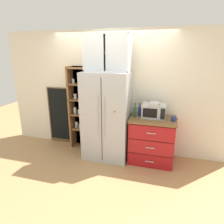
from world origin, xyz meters
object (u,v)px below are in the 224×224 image
object	(u,v)px
refrigerator	(107,116)
microwave	(154,111)
bottle_green	(135,111)
chalkboard_menu	(60,115)
mug_navy	(173,119)
coffee_maker	(154,110)
bottle_cobalt	(140,110)

from	to	relation	value
refrigerator	microwave	bearing A→B (deg)	5.31
refrigerator	bottle_green	xyz separation A→B (m)	(0.55, 0.01, 0.14)
refrigerator	chalkboard_menu	size ratio (longest dim) A/B	1.31
microwave	chalkboard_menu	bearing A→B (deg)	173.72
mug_navy	chalkboard_menu	bearing A→B (deg)	171.93
refrigerator	chalkboard_menu	world-z (taller)	refrigerator
mug_navy	bottle_green	bearing A→B (deg)	176.19
refrigerator	microwave	size ratio (longest dim) A/B	3.99
microwave	mug_navy	size ratio (longest dim) A/B	3.53
microwave	bottle_green	size ratio (longest dim) A/B	1.61
mug_navy	chalkboard_menu	distance (m)	2.58
coffee_maker	bottle_green	world-z (taller)	coffee_maker
microwave	chalkboard_menu	distance (m)	2.21
bottle_green	chalkboard_menu	size ratio (longest dim) A/B	0.20
coffee_maker	bottle_cobalt	xyz separation A→B (m)	(-0.27, 0.05, -0.04)
coffee_maker	bottle_cobalt	size ratio (longest dim) A/B	1.19
bottle_green	microwave	bearing A→B (deg)	11.70
chalkboard_menu	coffee_maker	bearing A→B (deg)	-7.37
microwave	coffee_maker	world-z (taller)	coffee_maker
mug_navy	chalkboard_menu	size ratio (longest dim) A/B	0.09
microwave	bottle_cobalt	bearing A→B (deg)	177.30
refrigerator	coffee_maker	size ratio (longest dim) A/B	5.66
bottle_green	bottle_cobalt	world-z (taller)	bottle_green
mug_navy	chalkboard_menu	xyz separation A→B (m)	(-2.54, 0.36, -0.27)
bottle_cobalt	chalkboard_menu	size ratio (longest dim) A/B	0.20
microwave	coffee_maker	bearing A→B (deg)	-89.84
refrigerator	coffee_maker	bearing A→B (deg)	2.67
microwave	coffee_maker	distance (m)	0.05
bottle_cobalt	chalkboard_menu	xyz separation A→B (m)	(-1.90, 0.23, -0.34)
bottle_green	coffee_maker	bearing A→B (deg)	5.01
refrigerator	bottle_cobalt	size ratio (longest dim) A/B	6.72
microwave	bottle_cobalt	xyz separation A→B (m)	(-0.27, 0.01, -0.02)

